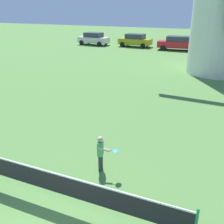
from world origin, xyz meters
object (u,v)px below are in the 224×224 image
at_px(tennis_net, 79,190).
at_px(player_far, 101,151).
at_px(parked_car_cream, 94,39).
at_px(parked_car_mustard, 135,40).
at_px(parked_car_red, 178,43).

distance_m(tennis_net, player_far, 1.92).
bearing_deg(tennis_net, parked_car_cream, 116.54).
xyz_separation_m(parked_car_mustard, parked_car_red, (5.34, -0.58, 0.00)).
height_order(parked_car_mustard, parked_car_red, same).
relative_size(player_far, parked_car_mustard, 0.29).
bearing_deg(parked_car_red, tennis_net, -84.35).
relative_size(parked_car_mustard, parked_car_red, 0.88).
distance_m(player_far, parked_car_mustard, 26.85).
height_order(parked_car_cream, parked_car_red, same).
height_order(player_far, parked_car_mustard, parked_car_mustard).
bearing_deg(tennis_net, player_far, 99.43).
height_order(tennis_net, parked_car_red, parked_car_red).
bearing_deg(parked_car_cream, tennis_net, -63.46).
xyz_separation_m(tennis_net, player_far, (-0.31, 1.89, -0.03)).
relative_size(player_far, parked_car_cream, 0.29).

